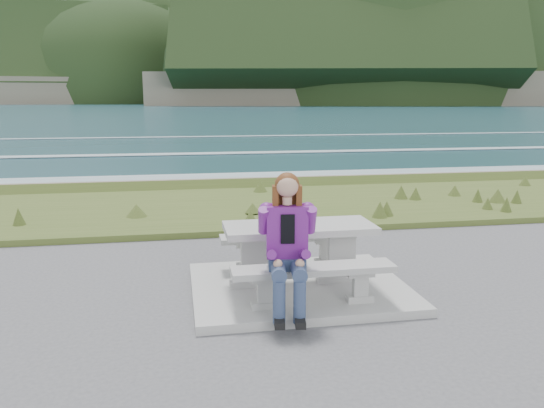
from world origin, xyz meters
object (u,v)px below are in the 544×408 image
object	(u,v)px
bench_seaward	(287,241)
picnic_table	(299,238)
bench_landward	(313,275)
seated_woman	(288,263)

from	to	relation	value
bench_seaward	picnic_table	bearing A→B (deg)	-90.00
bench_seaward	bench_landward	bearing A→B (deg)	-90.00
picnic_table	bench_landward	xyz separation A→B (m)	(0.00, -0.70, -0.23)
bench_seaward	seated_woman	xyz separation A→B (m)	(-0.32, -1.54, 0.20)
bench_landward	bench_seaward	size ratio (longest dim) A/B	1.00
bench_landward	seated_woman	size ratio (longest dim) A/B	1.21
bench_landward	bench_seaward	xyz separation A→B (m)	(0.00, 1.40, 0.00)
picnic_table	bench_landward	world-z (taller)	picnic_table
bench_seaward	seated_woman	bearing A→B (deg)	-101.65
picnic_table	seated_woman	bearing A→B (deg)	-110.71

